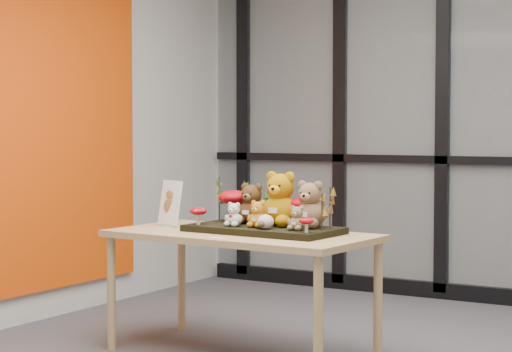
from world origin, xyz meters
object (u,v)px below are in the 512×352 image
Objects in this scene: bear_tan_back at (310,202)px; mushroom_front_right at (306,224)px; mushroom_front_left at (198,215)px; bear_white_bow at (234,213)px; bear_beige_small at (297,217)px; mushroom_back_right at (304,210)px; display_table at (241,244)px; bear_brown_medium at (252,201)px; plush_cream_hedgehog at (266,221)px; bear_pooh_yellow at (281,196)px; mushroom_back_left at (234,204)px; sign_holder at (170,205)px; bear_small_yellow at (258,213)px; diorama_tray at (263,229)px.

mushroom_front_right is at bearing -63.09° from bear_tan_back.
bear_tan_back reaches higher than mushroom_front_right.
bear_tan_back is 0.66m from mushroom_front_left.
bear_white_bow is at bearing -154.24° from bear_tan_back.
mushroom_back_right is at bearing 110.80° from bear_beige_small.
display_table is 0.42m from bear_beige_small.
bear_brown_medium is 0.31m from plush_cream_hedgehog.
bear_white_bow is at bearing -138.98° from bear_pooh_yellow.
bear_brown_medium is 0.42m from bear_beige_small.
bear_pooh_yellow is at bearing -176.11° from bear_tan_back.
mushroom_front_left is (-0.09, -0.24, -0.05)m from mushroom_back_left.
sign_holder is (-0.37, -0.12, -0.01)m from mushroom_back_left.
bear_pooh_yellow reaches higher than bear_small_yellow.
bear_small_yellow is 0.90× the size of mushroom_back_right.
mushroom_back_right is at bearing 67.59° from plush_cream_hedgehog.
sign_holder is (-0.29, 0.12, 0.03)m from mushroom_front_left.
display_table is 17.16× the size of mushroom_front_right.
bear_white_bow is (-0.02, -0.04, 0.18)m from display_table.
bear_tan_back is 0.27m from mushroom_front_right.
diorama_tray is 0.29m from bear_beige_small.
mushroom_back_right is (0.33, 0.02, -0.04)m from bear_brown_medium.
diorama_tray is 0.21m from bear_pooh_yellow.
sign_holder is at bearing 178.14° from display_table.
bear_beige_small is at bearing -85.42° from bear_tan_back.
bear_white_bow is 1.69× the size of plush_cream_hedgehog.
mushroom_front_right is (0.10, -0.08, -0.03)m from bear_beige_small.
bear_small_yellow reaches higher than plush_cream_hedgehog.
plush_cream_hedgehog is at bearing -34.92° from mushroom_back_left.
mushroom_front_left is 1.22× the size of mushroom_front_right.
diorama_tray is 0.21m from bear_brown_medium.
diorama_tray is 4.19× the size of mushroom_back_left.
mushroom_front_left is (-0.24, -0.20, -0.07)m from bear_brown_medium.
bear_beige_small reaches higher than display_table.
bear_white_bow is 0.52m from sign_holder.
bear_beige_small is 1.67× the size of plush_cream_hedgehog.
mushroom_back_right is at bearing -2.78° from mushroom_back_left.
sign_holder is at bearing -176.58° from diorama_tray.
mushroom_back_right is (0.11, 0.23, 0.05)m from plush_cream_hedgehog.
display_table is 0.31m from mushroom_back_left.
mushroom_back_right is 0.86m from sign_holder.
mushroom_back_right is at bearing 45.13° from bear_small_yellow.
display_table is 5.95× the size of bear_brown_medium.
bear_pooh_yellow is at bearing 0.31° from bear_brown_medium.
bear_brown_medium reaches higher than diorama_tray.
bear_brown_medium is at bearing 89.62° from bear_white_bow.
bear_pooh_yellow is 1.85× the size of mushroom_back_right.
bear_pooh_yellow is at bearing 23.90° from sign_holder.
bear_pooh_yellow is at bearing 98.53° from plush_cream_hedgehog.
diorama_tray is 0.39m from mushroom_front_left.
plush_cream_hedgehog is (0.21, -0.21, -0.09)m from bear_brown_medium.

